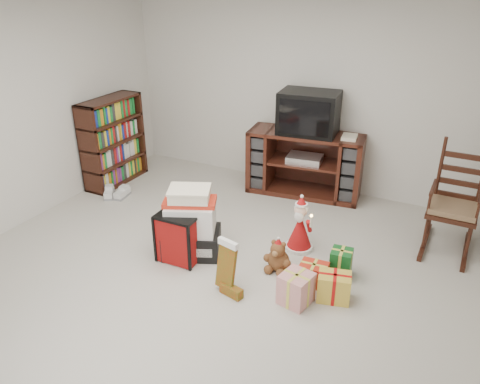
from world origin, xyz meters
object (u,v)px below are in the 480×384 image
santa_figurine (300,229)px  sneaker_pair (116,193)px  red_suitcase (177,239)px  tv_stand (305,163)px  crt_television (309,113)px  gift_cluster (321,278)px  teddy_bear (278,258)px  rocking_chair (452,212)px  gift_pile (191,226)px  mrs_claus_figurine (194,216)px  bookshelf (113,143)px

santa_figurine → sneaker_pair: santa_figurine is taller
red_suitcase → sneaker_pair: bearing=148.9°
tv_stand → sneaker_pair: size_ratio=4.06×
red_suitcase → santa_figurine: (1.03, 0.80, -0.03)m
santa_figurine → crt_television: 1.68m
red_suitcase → gift_cluster: bearing=6.4°
teddy_bear → rocking_chair: bearing=40.7°
teddy_bear → crt_television: crt_television is taller
teddy_bear → crt_television: (-0.39, 1.85, 0.97)m
tv_stand → crt_television: (0.01, -0.01, 0.69)m
rocking_chair → red_suitcase: size_ratio=1.98×
teddy_bear → red_suitcase: bearing=-162.3°
tv_stand → sneaker_pair: tv_stand is taller
gift_pile → sneaker_pair: gift_pile is taller
mrs_claus_figurine → crt_television: (0.73, 1.62, 0.88)m
santa_figurine → teddy_bear: bearing=-95.4°
tv_stand → red_suitcase: size_ratio=2.50×
tv_stand → bookshelf: bearing=-168.7°
bookshelf → teddy_bear: size_ratio=3.60×
rocking_chair → santa_figurine: rocking_chair is taller
bookshelf → gift_pile: 2.29m
santa_figurine → rocking_chair: bearing=28.7°
red_suitcase → crt_television: 2.40m
tv_stand → teddy_bear: (0.40, -1.86, -0.28)m
mrs_claus_figurine → gift_cluster: size_ratio=0.74×
santa_figurine → gift_cluster: (0.44, -0.59, -0.12)m
mrs_claus_figurine → sneaker_pair: bearing=166.0°
gift_pile → red_suitcase: (-0.04, -0.20, -0.06)m
mrs_claus_figurine → sneaker_pair: (-1.47, 0.37, -0.19)m
gift_pile → santa_figurine: (0.99, 0.60, -0.08)m
tv_stand → bookshelf: bookshelf is taller
red_suitcase → crt_television: (0.59, 2.17, 0.85)m
red_suitcase → crt_television: size_ratio=0.79×
bookshelf → crt_television: 2.71m
mrs_claus_figurine → crt_television: bearing=65.8°
tv_stand → gift_cluster: size_ratio=1.84×
red_suitcase → tv_stand: bearing=73.4°
red_suitcase → teddy_bear: red_suitcase is taller
santa_figurine → mrs_claus_figurine: size_ratio=1.01×
gift_pile → crt_television: crt_television is taller
crt_television → teddy_bear: bearing=-84.0°
bookshelf → santa_figurine: (2.96, -0.54, -0.34)m
gift_cluster → crt_television: 2.37m
teddy_bear → crt_television: size_ratio=0.43×
red_suitcase → crt_television: crt_television is taller
gift_pile → gift_cluster: bearing=-24.0°
bookshelf → rocking_chair: bearing=3.2°
red_suitcase → santa_figurine: 1.30m
tv_stand → santa_figurine: 1.46m
rocking_chair → gift_cluster: (-0.98, -1.37, -0.29)m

